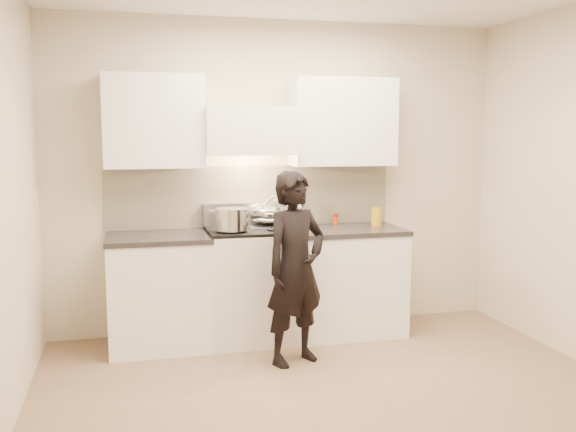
% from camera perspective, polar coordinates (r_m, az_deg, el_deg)
% --- Properties ---
extents(ground_plane, '(4.00, 4.00, 0.00)m').
position_cam_1_polar(ground_plane, '(4.33, 4.79, -16.20)').
color(ground_plane, '#83674E').
extents(room_shell, '(4.04, 3.54, 2.70)m').
position_cam_1_polar(room_shell, '(4.31, 2.69, 5.60)').
color(room_shell, beige).
rests_on(room_shell, ground).
extents(stove, '(0.76, 0.65, 0.96)m').
position_cam_1_polar(stove, '(5.42, -3.08, -6.03)').
color(stove, white).
rests_on(stove, ground).
extents(counter_right, '(0.92, 0.67, 0.92)m').
position_cam_1_polar(counter_right, '(5.64, 5.27, -5.67)').
color(counter_right, white).
rests_on(counter_right, ground).
extents(counter_left, '(0.82, 0.67, 0.92)m').
position_cam_1_polar(counter_left, '(5.33, -11.39, -6.54)').
color(counter_left, white).
rests_on(counter_left, ground).
extents(wok, '(0.33, 0.40, 0.27)m').
position_cam_1_polar(wok, '(5.47, -1.86, 0.21)').
color(wok, '#B4B4B4').
rests_on(wok, stove).
extents(stock_pot, '(0.35, 0.34, 0.17)m').
position_cam_1_polar(stock_pot, '(5.15, -5.03, -0.28)').
color(stock_pot, '#B4B4B4').
rests_on(stock_pot, stove).
extents(utensil_crock, '(0.12, 0.12, 0.32)m').
position_cam_1_polar(utensil_crock, '(5.58, 1.14, 0.06)').
color(utensil_crock, '#A2A0B3').
rests_on(utensil_crock, counter_right).
extents(spice_jar, '(0.04, 0.04, 0.09)m').
position_cam_1_polar(spice_jar, '(5.75, 4.24, -0.28)').
color(spice_jar, '#BF3D09').
rests_on(spice_jar, counter_right).
extents(oil_glass, '(0.09, 0.09, 0.16)m').
position_cam_1_polar(oil_glass, '(5.71, 7.86, -0.05)').
color(oil_glass, '#BA8B16').
rests_on(oil_glass, counter_right).
extents(person, '(0.63, 0.54, 1.45)m').
position_cam_1_polar(person, '(4.81, 0.66, -4.66)').
color(person, black).
rests_on(person, ground).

